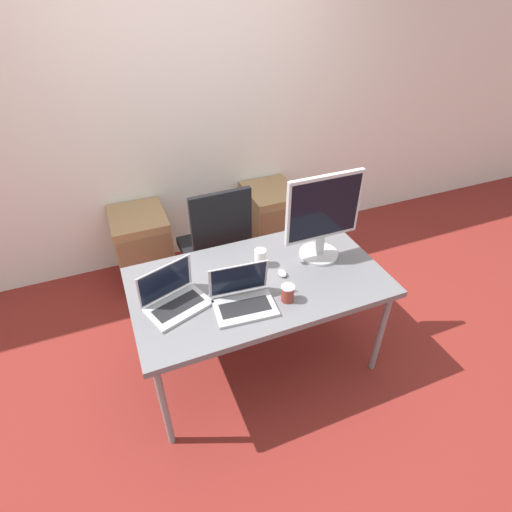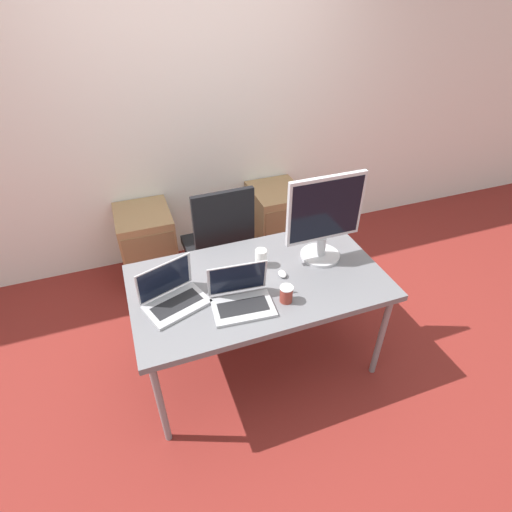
% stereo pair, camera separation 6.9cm
% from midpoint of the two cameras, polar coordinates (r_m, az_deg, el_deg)
% --- Properties ---
extents(ground_plane, '(14.00, 14.00, 0.00)m').
position_cam_midpoint_polar(ground_plane, '(2.95, -0.36, -14.40)').
color(ground_plane, maroon).
extents(wall_back, '(10.00, 0.05, 2.60)m').
position_cam_midpoint_polar(wall_back, '(3.46, -10.43, 19.39)').
color(wall_back, silver).
rests_on(wall_back, ground_plane).
extents(desk, '(1.53, 0.86, 0.74)m').
position_cam_midpoint_polar(desk, '(2.46, -0.43, -4.28)').
color(desk, slate).
rests_on(desk, ground_plane).
extents(office_chair, '(0.56, 0.57, 1.06)m').
position_cam_midpoint_polar(office_chair, '(3.19, -6.30, -0.21)').
color(office_chair, '#232326').
rests_on(office_chair, ground_plane).
extents(cabinet_left, '(0.44, 0.52, 0.64)m').
position_cam_midpoint_polar(cabinet_left, '(3.55, -16.35, 1.20)').
color(cabinet_left, '#99754C').
rests_on(cabinet_left, ground_plane).
extents(cabinet_right, '(0.44, 0.52, 0.64)m').
position_cam_midpoint_polar(cabinet_right, '(3.79, 1.58, 5.20)').
color(cabinet_right, '#99754C').
rests_on(cabinet_right, ground_plane).
extents(laptop_left, '(0.36, 0.28, 0.23)m').
position_cam_midpoint_polar(laptop_left, '(2.23, -2.78, -6.03)').
color(laptop_left, '#ADADB2').
rests_on(laptop_left, desk).
extents(laptop_right, '(0.39, 0.34, 0.23)m').
position_cam_midpoint_polar(laptop_right, '(2.28, -12.50, -5.89)').
color(laptop_right, '#ADADB2').
rests_on(laptop_right, desk).
extents(monitor, '(0.50, 0.26, 0.57)m').
position_cam_midpoint_polar(monitor, '(2.49, 8.74, 5.49)').
color(monitor, '#B7B7BC').
rests_on(monitor, desk).
extents(mouse, '(0.05, 0.07, 0.03)m').
position_cam_midpoint_polar(mouse, '(2.45, 2.98, -2.49)').
color(mouse, silver).
rests_on(mouse, desk).
extents(coffee_cup_white, '(0.07, 0.07, 0.12)m').
position_cam_midpoint_polar(coffee_cup_white, '(2.50, -0.17, -0.26)').
color(coffee_cup_white, white).
rests_on(coffee_cup_white, desk).
extents(coffee_cup_brown, '(0.08, 0.08, 0.10)m').
position_cam_midpoint_polar(coffee_cup_brown, '(2.26, 3.67, -5.34)').
color(coffee_cup_brown, maroon).
rests_on(coffee_cup_brown, desk).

